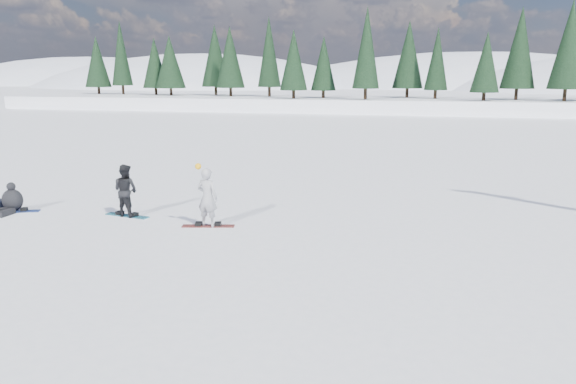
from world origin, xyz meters
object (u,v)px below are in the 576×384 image
object	(u,v)px
seated_rider	(11,201)
snowboard_loose_c	(15,211)
snowboarder_man	(126,190)
snowboarder_woman	(207,197)

from	to	relation	value
seated_rider	snowboard_loose_c	world-z (taller)	seated_rider
snowboarder_man	snowboard_loose_c	bearing A→B (deg)	17.65
snowboarder_man	seated_rider	world-z (taller)	snowboarder_man
snowboarder_woman	seated_rider	world-z (taller)	snowboarder_woman
snowboarder_man	snowboard_loose_c	distance (m)	3.85
snowboarder_woman	snowboard_loose_c	size ratio (longest dim) A/B	1.24
snowboard_loose_c	seated_rider	bearing A→B (deg)	161.40
snowboarder_man	snowboarder_woman	bearing A→B (deg)	-178.58
seated_rider	snowboard_loose_c	distance (m)	0.36
snowboarder_man	snowboard_loose_c	xyz separation A→B (m)	(-3.75, -0.41, -0.80)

